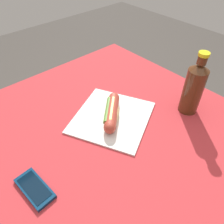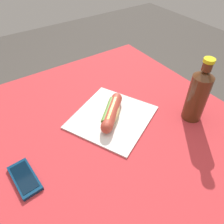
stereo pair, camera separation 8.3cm
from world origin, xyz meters
The scene contains 6 objects.
ground_plane centered at (0.00, 0.00, 0.00)m, with size 6.00×6.00×0.00m, color #47423D.
dining_table centered at (0.00, 0.00, 0.62)m, with size 1.00×1.01×0.75m.
paper_wrapper centered at (0.06, 0.03, 0.75)m, with size 0.29×0.27×0.01m, color silver.
hot_dog centered at (0.05, 0.03, 0.78)m, with size 0.17×0.16×0.05m.
cell_phone centered at (-0.31, -0.04, 0.75)m, with size 0.07×0.13×0.01m.
soda_bottle centered at (0.31, -0.14, 0.86)m, with size 0.07×0.07×0.25m.
Camera 1 is at (-0.35, -0.42, 1.34)m, focal length 34.97 mm.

